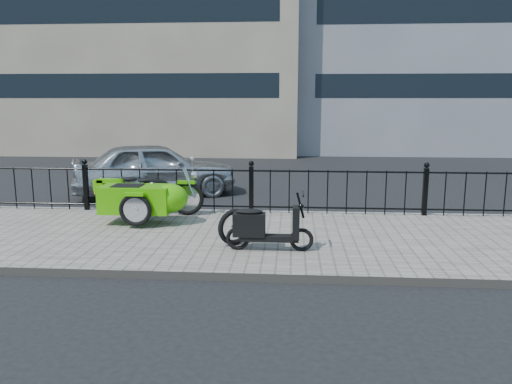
# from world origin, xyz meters

# --- Properties ---
(ground) EXTENTS (120.00, 120.00, 0.00)m
(ground) POSITION_xyz_m (0.00, 0.00, 0.00)
(ground) COLOR black
(ground) RESTS_ON ground
(sidewalk) EXTENTS (30.00, 3.80, 0.12)m
(sidewalk) POSITION_xyz_m (0.00, -0.50, 0.06)
(sidewalk) COLOR #676157
(sidewalk) RESTS_ON ground
(curb) EXTENTS (30.00, 0.10, 0.12)m
(curb) POSITION_xyz_m (0.00, 1.44, 0.06)
(curb) COLOR gray
(curb) RESTS_ON ground
(iron_fence) EXTENTS (14.11, 0.11, 1.08)m
(iron_fence) POSITION_xyz_m (0.00, 1.30, 0.59)
(iron_fence) COLOR black
(iron_fence) RESTS_ON sidewalk
(building_tan) EXTENTS (14.00, 8.01, 12.00)m
(building_tan) POSITION_xyz_m (-6.00, 15.99, 6.00)
(building_tan) COLOR tan
(building_tan) RESTS_ON ground
(motorcycle_sidecar) EXTENTS (2.28, 1.48, 0.98)m
(motorcycle_sidecar) POSITION_xyz_m (-1.89, 0.34, 0.59)
(motorcycle_sidecar) COLOR black
(motorcycle_sidecar) RESTS_ON sidewalk
(scooter) EXTENTS (1.36, 0.39, 0.92)m
(scooter) POSITION_xyz_m (0.41, -1.33, 0.48)
(scooter) COLOR black
(scooter) RESTS_ON sidewalk
(spare_tire) EXTENTS (0.54, 0.40, 0.59)m
(spare_tire) POSITION_xyz_m (-0.07, -1.07, 0.42)
(spare_tire) COLOR black
(spare_tire) RESTS_ON sidewalk
(sedan_car) EXTENTS (4.37, 3.02, 1.38)m
(sedan_car) POSITION_xyz_m (-2.64, 3.60, 0.69)
(sedan_car) COLOR #B0B3B7
(sedan_car) RESTS_ON ground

